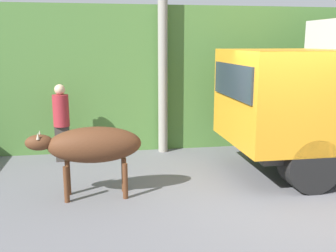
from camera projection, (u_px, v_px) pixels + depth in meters
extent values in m
plane|color=slate|center=(282.00, 199.00, 6.75)|extent=(60.00, 60.00, 0.00)
cube|color=#4C7A38|center=(196.00, 71.00, 12.49)|extent=(32.00, 5.54, 3.52)
cube|color=orange|center=(283.00, 97.00, 7.76)|extent=(2.09, 2.46, 1.83)
cube|color=#232D38|center=(232.00, 81.00, 7.52)|extent=(0.04, 2.09, 0.64)
cylinder|color=black|center=(309.00, 164.00, 7.08)|extent=(1.00, 0.54, 1.00)
ellipsoid|color=#512D19|center=(95.00, 145.00, 6.69)|extent=(1.59, 0.62, 0.62)
ellipsoid|color=#512D19|center=(39.00, 143.00, 6.52)|extent=(0.46, 0.27, 0.27)
cone|color=#B7AD93|center=(38.00, 136.00, 6.39)|extent=(0.06, 0.06, 0.11)
cone|color=#B7AD93|center=(40.00, 133.00, 6.60)|extent=(0.06, 0.06, 0.11)
cylinder|color=#512D19|center=(66.00, 185.00, 6.57)|extent=(0.09, 0.09, 0.63)
cylinder|color=#512D19|center=(68.00, 178.00, 6.90)|extent=(0.09, 0.09, 0.63)
cylinder|color=#512D19|center=(125.00, 181.00, 6.73)|extent=(0.09, 0.09, 0.63)
cylinder|color=#512D19|center=(124.00, 175.00, 7.06)|extent=(0.09, 0.09, 0.63)
cube|color=#38332D|center=(63.00, 144.00, 8.87)|extent=(0.31, 0.22, 0.81)
cylinder|color=maroon|center=(61.00, 111.00, 8.71)|extent=(0.38, 0.38, 0.70)
sphere|color=#DBB28E|center=(60.00, 90.00, 8.62)|extent=(0.23, 0.23, 0.23)
cylinder|color=gray|center=(163.00, 25.00, 9.11)|extent=(0.23, 0.23, 6.08)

